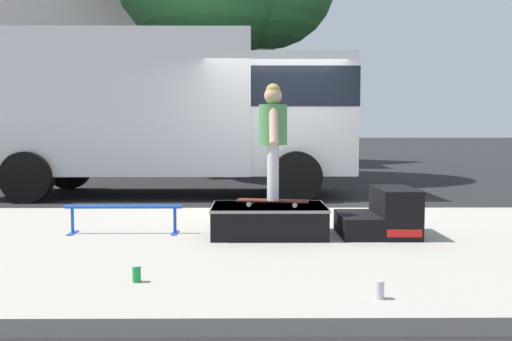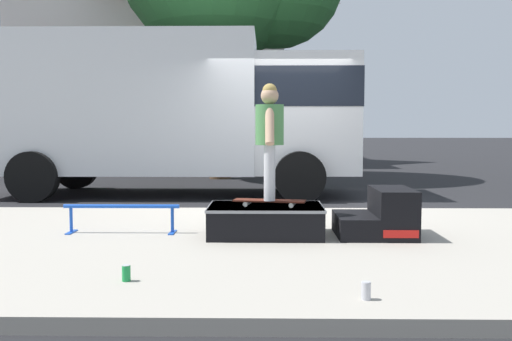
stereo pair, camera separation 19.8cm
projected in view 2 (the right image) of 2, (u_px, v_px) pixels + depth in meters
name	position (u px, v px, depth m)	size (l,w,h in m)	color
ground_plane	(281.00, 211.00, 9.08)	(140.00, 140.00, 0.00)	black
sidewalk_slab	(289.00, 246.00, 6.08)	(50.00, 5.00, 0.12)	#A8A093
skate_box	(266.00, 219.00, 6.36)	(1.25, 0.85, 0.33)	black
kicker_ramp	(381.00, 216.00, 6.34)	(0.82, 0.83, 0.52)	black
grind_rail	(122.00, 212.00, 6.51)	(1.31, 0.28, 0.32)	blue
skateboard	(269.00, 201.00, 6.29)	(0.80, 0.33, 0.07)	#4C1E14
skater_kid	(270.00, 132.00, 6.23)	(0.31, 0.65, 1.26)	silver
soda_can	(366.00, 291.00, 3.98)	(0.07, 0.07, 0.13)	silver
soda_can_b	(126.00, 273.00, 4.46)	(0.07, 0.07, 0.13)	#198C3F
box_truck	(177.00, 107.00, 11.18)	(6.91, 2.63, 3.05)	silver
house_behind	(163.00, 51.00, 21.93)	(9.54, 8.23, 8.40)	silver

